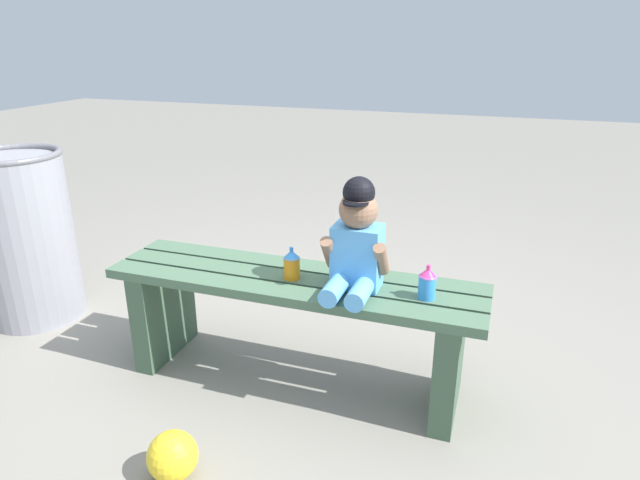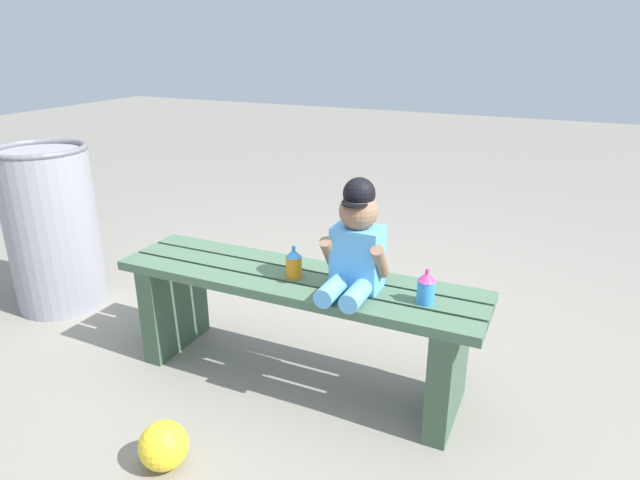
# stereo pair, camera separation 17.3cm
# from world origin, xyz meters

# --- Properties ---
(ground_plane) EXTENTS (16.00, 16.00, 0.00)m
(ground_plane) POSITION_xyz_m (0.00, 0.00, 0.00)
(ground_plane) COLOR gray
(park_bench) EXTENTS (1.43, 0.35, 0.45)m
(park_bench) POSITION_xyz_m (0.00, -0.00, 0.30)
(park_bench) COLOR #47664C
(park_bench) RESTS_ON ground_plane
(child_figure) EXTENTS (0.23, 0.27, 0.40)m
(child_figure) POSITION_xyz_m (0.24, -0.02, 0.63)
(child_figure) COLOR #59A5E5
(child_figure) RESTS_ON park_bench
(sippy_cup_left) EXTENTS (0.06, 0.06, 0.12)m
(sippy_cup_left) POSITION_xyz_m (-0.00, -0.02, 0.51)
(sippy_cup_left) COLOR orange
(sippy_cup_left) RESTS_ON park_bench
(sippy_cup_right) EXTENTS (0.06, 0.06, 0.12)m
(sippy_cup_right) POSITION_xyz_m (0.50, -0.02, 0.51)
(sippy_cup_right) COLOR #338CE5
(sippy_cup_right) RESTS_ON park_bench
(toy_ball) EXTENTS (0.16, 0.16, 0.16)m
(toy_ball) POSITION_xyz_m (-0.17, -0.61, 0.08)
(toy_ball) COLOR yellow
(toy_ball) RESTS_ON ground_plane
(trash_bin) EXTENTS (0.44, 0.44, 0.81)m
(trash_bin) POSITION_xyz_m (-1.39, 0.09, 0.41)
(trash_bin) COLOR gray
(trash_bin) RESTS_ON ground_plane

